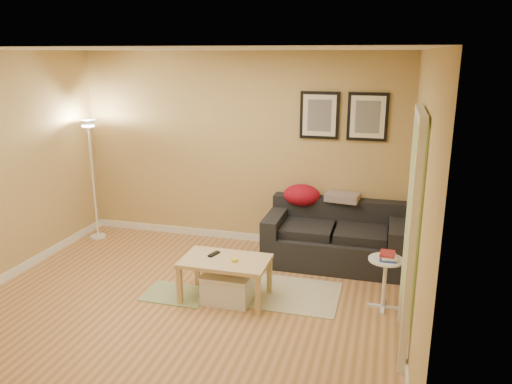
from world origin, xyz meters
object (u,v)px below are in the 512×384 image
(coffee_table, at_px, (226,279))
(storage_bin, at_px, (228,287))
(sofa, at_px, (334,235))
(side_table, at_px, (384,283))
(floor_lamp, at_px, (93,183))
(book_stack, at_px, (388,256))

(coffee_table, height_order, storage_bin, coffee_table)
(sofa, relative_size, coffee_table, 1.85)
(side_table, bearing_deg, floor_lamp, 165.61)
(coffee_table, relative_size, side_table, 1.68)
(coffee_table, height_order, book_stack, book_stack)
(side_table, bearing_deg, storage_bin, -169.75)
(storage_bin, height_order, book_stack, book_stack)
(sofa, bearing_deg, side_table, -58.26)
(side_table, xyz_separation_m, floor_lamp, (-4.02, 1.03, 0.53))
(sofa, bearing_deg, storage_bin, -126.12)
(coffee_table, height_order, floor_lamp, floor_lamp)
(side_table, distance_m, book_stack, 0.31)
(coffee_table, relative_size, storage_bin, 1.77)
(coffee_table, distance_m, floor_lamp, 2.76)
(storage_bin, distance_m, floor_lamp, 2.83)
(coffee_table, relative_size, book_stack, 4.29)
(coffee_table, bearing_deg, side_table, -7.87)
(side_table, distance_m, floor_lamp, 4.18)
(floor_lamp, bearing_deg, book_stack, -14.28)
(sofa, relative_size, storage_bin, 3.27)
(book_stack, bearing_deg, side_table, -164.93)
(sofa, xyz_separation_m, storage_bin, (-0.97, -1.33, -0.22))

